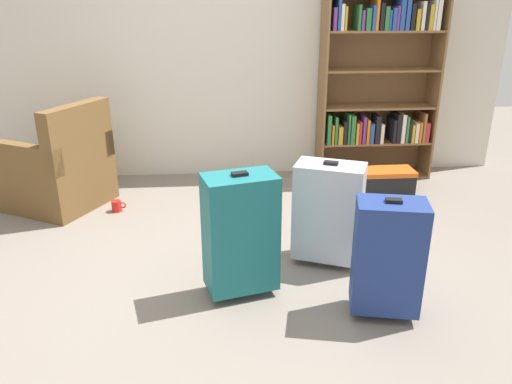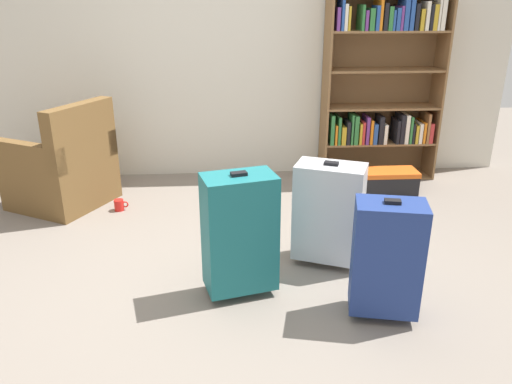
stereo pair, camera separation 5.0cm
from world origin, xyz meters
The scene contains 9 objects.
ground_plane centered at (0.00, 0.00, 0.00)m, with size 9.90×9.90×0.00m, color slate.
back_wall centered at (0.00, 2.12, 1.30)m, with size 5.66×0.10×2.60m, color beige.
bookshelf centered at (1.53, 1.90, 0.92)m, with size 1.10×0.33×1.73m.
armchair centered at (-1.36, 1.35, 0.32)m, with size 0.95×0.95×0.90m.
mug centered at (-0.88, 1.17, 0.05)m, with size 0.12×0.08×0.10m.
storage_box centered at (1.53, 1.43, 0.11)m, with size 0.49×0.26×0.21m.
suitcase_teal centered at (0.10, -0.15, 0.41)m, with size 0.47×0.35×0.78m.
suitcase_silver centered at (0.70, 0.18, 0.37)m, with size 0.50×0.40×0.72m.
suitcase_navy_blue centered at (0.89, -0.44, 0.37)m, with size 0.41×0.31×0.71m.
Camera 1 is at (-0.03, -2.80, 1.71)m, focal length 35.20 mm.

